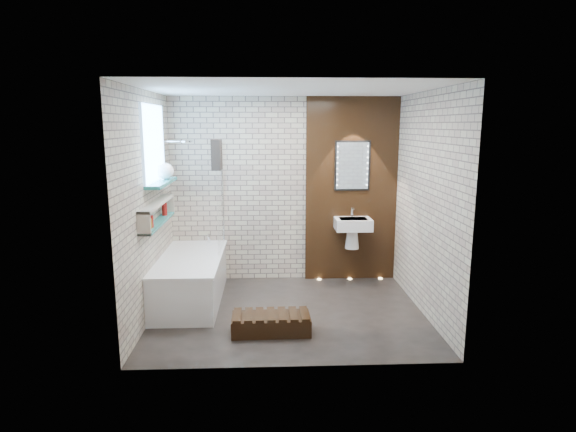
{
  "coord_description": "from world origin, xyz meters",
  "views": [
    {
      "loc": [
        -0.24,
        -5.36,
        2.22
      ],
      "look_at": [
        0.0,
        0.15,
        1.15
      ],
      "focal_mm": 29.55,
      "sensor_mm": 36.0,
      "label": 1
    }
  ],
  "objects_px": {
    "washbasin": "(353,228)",
    "walnut_step": "(271,324)",
    "bathtub": "(191,278)",
    "bath_screen": "(220,196)",
    "led_mirror": "(352,166)"
  },
  "relations": [
    {
      "from": "bathtub",
      "to": "washbasin",
      "type": "xyz_separation_m",
      "value": [
        2.17,
        0.62,
        0.5
      ]
    },
    {
      "from": "bath_screen",
      "to": "led_mirror",
      "type": "bearing_deg",
      "value": 10.66
    },
    {
      "from": "washbasin",
      "to": "bathtub",
      "type": "bearing_deg",
      "value": -163.99
    },
    {
      "from": "bathtub",
      "to": "led_mirror",
      "type": "distance_m",
      "value": 2.68
    },
    {
      "from": "bathtub",
      "to": "bath_screen",
      "type": "relative_size",
      "value": 1.24
    },
    {
      "from": "bathtub",
      "to": "bath_screen",
      "type": "bearing_deg",
      "value": 51.1
    },
    {
      "from": "bath_screen",
      "to": "led_mirror",
      "type": "distance_m",
      "value": 1.89
    },
    {
      "from": "washbasin",
      "to": "led_mirror",
      "type": "relative_size",
      "value": 0.83
    },
    {
      "from": "bathtub",
      "to": "washbasin",
      "type": "bearing_deg",
      "value": 16.01
    },
    {
      "from": "washbasin",
      "to": "walnut_step",
      "type": "height_order",
      "value": "washbasin"
    },
    {
      "from": "bathtub",
      "to": "washbasin",
      "type": "height_order",
      "value": "washbasin"
    },
    {
      "from": "bathtub",
      "to": "walnut_step",
      "type": "relative_size",
      "value": 2.06
    },
    {
      "from": "led_mirror",
      "to": "bath_screen",
      "type": "bearing_deg",
      "value": -169.34
    },
    {
      "from": "led_mirror",
      "to": "walnut_step",
      "type": "relative_size",
      "value": 0.83
    },
    {
      "from": "bath_screen",
      "to": "walnut_step",
      "type": "distance_m",
      "value": 1.98
    }
  ]
}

